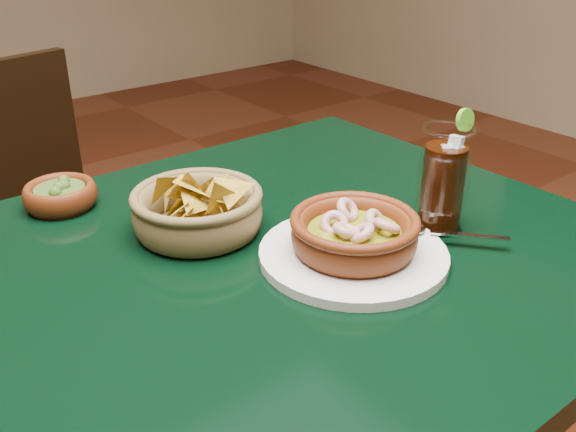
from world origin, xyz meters
TOP-DOWN VIEW (x-y plane):
  - dining_table at (0.00, 0.00)m, footprint 1.20×0.80m
  - dining_chair at (0.03, 0.70)m, footprint 0.49×0.49m
  - shrimp_plate at (0.20, -0.08)m, footprint 0.31×0.25m
  - chip_basket at (0.09, 0.12)m, footprint 0.22×0.22m
  - guacamole_ramekin at (-0.04, 0.32)m, footprint 0.13×0.13m
  - cola_drink at (0.36, -0.09)m, footprint 0.15×0.15m

SIDE VIEW (x-z plane):
  - dining_chair at x=0.03m, z-range 0.04..0.92m
  - dining_table at x=0.00m, z-range 0.28..1.03m
  - guacamole_ramekin at x=-0.04m, z-range 0.75..0.79m
  - shrimp_plate at x=0.20m, z-range 0.74..0.82m
  - chip_basket at x=0.09m, z-range 0.72..0.85m
  - cola_drink at x=0.36m, z-range 0.74..0.91m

